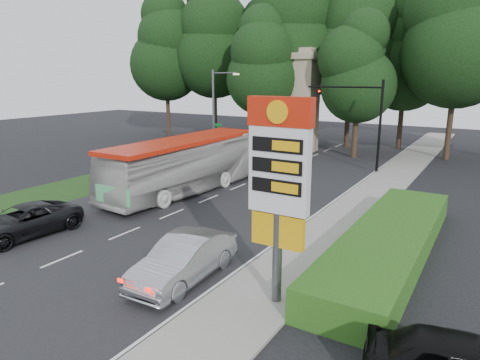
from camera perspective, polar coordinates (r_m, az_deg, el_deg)
The scene contains 21 objects.
ground at distance 19.32m, azimuth -23.80°, elevation -10.20°, with size 120.00×120.00×0.00m, color black.
road_surface at distance 27.41m, azimuth -2.99°, elevation -2.06°, with size 14.00×80.00×0.02m, color black.
sidewalk_right at distance 23.85m, azimuth 14.19°, elevation -4.77°, with size 3.00×80.00×0.12m, color gray.
grass_verge_left at distance 37.71m, azimuth -9.81°, elevation 2.12°, with size 5.00×50.00×0.02m, color #193814.
hedge at distance 19.33m, azimuth 19.24°, elevation -7.84°, with size 3.00×14.00×1.20m, color #295216.
gas_station_pylon at distance 13.41m, azimuth 5.22°, elevation 0.73°, with size 2.10×0.45×6.85m.
traffic_signal_mast at distance 35.10m, azimuth 16.17°, elevation 8.64°, with size 6.10×0.35×7.20m.
streetlight_signs at distance 38.71m, azimuth -3.29°, elevation 9.22°, with size 2.75×0.98×8.00m.
monument at distance 43.27m, azimuth 8.41°, elevation 10.45°, with size 3.00×3.00×10.05m.
tree_far_west at distance 56.59m, azimuth -9.88°, elevation 16.78°, with size 8.96×8.96×17.60m.
tree_west_mid at distance 54.57m, azimuth -3.46°, elevation 18.13°, with size 9.80×9.80×19.25m.
tree_west_near at distance 53.05m, azimuth 3.42°, elevation 16.45°, with size 8.40×8.40×16.50m.
tree_center_left at distance 47.39m, azimuth 6.70°, elevation 19.15°, with size 10.08×10.08×19.80m.
tree_center_right at distance 47.01m, azimuth 14.73°, elevation 17.63°, with size 9.24×9.24×18.15m.
tree_east_near at distance 47.65m, azimuth 21.33°, elevation 15.49°, with size 8.12×8.12×15.95m.
tree_east_mid at distance 43.11m, azimuth 27.34°, elevation 17.45°, with size 9.52×9.52×18.70m.
tree_monument_left at distance 44.06m, azimuth 3.09°, elevation 15.28°, with size 7.28×7.28×14.30m.
tree_monument_right at distance 40.89m, azimuth 15.59°, elevation 14.00°, with size 6.72×6.72×13.20m.
transit_bus at distance 27.99m, azimuth -7.29°, elevation 1.88°, with size 2.97×12.68×3.53m, color beige.
sedan_silver at distance 16.26m, azimuth -7.46°, elevation -10.43°, with size 1.75×5.03×1.66m, color #A0A1A7.
suv_charcoal at distance 22.80m, azimuth -26.93°, elevation -4.94°, with size 2.46×5.34×1.48m, color black.
Camera 1 is at (14.93, -9.75, 7.44)m, focal length 32.00 mm.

